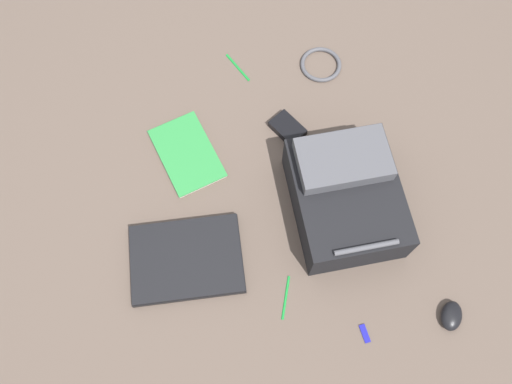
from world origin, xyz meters
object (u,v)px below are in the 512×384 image
at_px(cable_coil, 321,65).
at_px(usb_stick, 365,333).
at_px(power_brick, 287,128).
at_px(pen_black, 238,67).
at_px(laptop, 186,259).
at_px(backpack, 345,195).
at_px(book_blue, 187,154).
at_px(pen_blue, 286,297).
at_px(computer_mouse, 451,316).

xyz_separation_m(cable_coil, usb_stick, (0.30, 0.92, -0.00)).
xyz_separation_m(power_brick, usb_stick, (0.07, 0.72, -0.01)).
bearing_deg(pen_black, laptop, 54.82).
relative_size(laptop, power_brick, 3.50).
distance_m(laptop, usb_stick, 0.59).
relative_size(backpack, cable_coil, 3.07).
bearing_deg(usb_stick, power_brick, -95.87).
bearing_deg(backpack, cable_coil, -108.95).
bearing_deg(book_blue, backpack, 137.13).
distance_m(pen_blue, usb_stick, 0.26).
distance_m(book_blue, cable_coil, 0.60).
height_order(pen_black, pen_blue, pen_black).
xyz_separation_m(laptop, pen_black, (-0.43, -0.61, -0.01)).
bearing_deg(cable_coil, book_blue, 14.27).
relative_size(backpack, laptop, 1.14).
height_order(cable_coil, usb_stick, cable_coil).
xyz_separation_m(backpack, cable_coil, (-0.18, -0.52, -0.08)).
bearing_deg(usb_stick, pen_black, -90.87).
distance_m(cable_coil, pen_black, 0.30).
relative_size(book_blue, cable_coil, 1.90).
xyz_separation_m(backpack, book_blue, (0.40, -0.37, -0.08)).
relative_size(pen_blue, usb_stick, 2.45).
xyz_separation_m(computer_mouse, pen_blue, (0.43, -0.25, -0.01)).
bearing_deg(laptop, computer_mouse, 144.35).
bearing_deg(computer_mouse, power_brick, -35.04).
xyz_separation_m(cable_coil, pen_blue, (0.47, 0.72, -0.00)).
relative_size(laptop, pen_blue, 3.02).
xyz_separation_m(cable_coil, pen_black, (0.28, -0.11, -0.00)).
bearing_deg(pen_black, usb_stick, 89.13).
bearing_deg(power_brick, pen_black, -79.28).
bearing_deg(computer_mouse, cable_coil, -50.76).
bearing_deg(usb_stick, pen_blue, -47.94).
bearing_deg(power_brick, pen_blue, 64.91).
xyz_separation_m(backpack, pen_black, (0.10, -0.63, -0.09)).
bearing_deg(usb_stick, computer_mouse, 167.44).
relative_size(backpack, usb_stick, 8.40).
bearing_deg(pen_black, cable_coil, 158.30).
bearing_deg(backpack, laptop, -2.85).
relative_size(book_blue, power_brick, 2.47).
distance_m(laptop, computer_mouse, 0.83).
distance_m(computer_mouse, power_brick, 0.80).
xyz_separation_m(book_blue, pen_blue, (-0.11, 0.58, -0.00)).
bearing_deg(pen_black, backpack, 99.43).
height_order(pen_blue, usb_stick, same).
bearing_deg(pen_black, book_blue, 41.31).
bearing_deg(cable_coil, computer_mouse, 87.68).
distance_m(laptop, pen_blue, 0.33).
distance_m(pen_black, usb_stick, 1.03).
bearing_deg(usb_stick, backpack, -106.92).
xyz_separation_m(pen_blue, usb_stick, (-0.17, 0.19, -0.00)).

